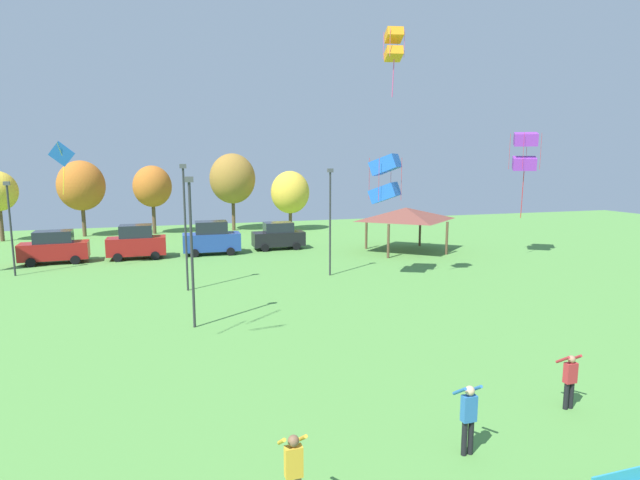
{
  "coord_description": "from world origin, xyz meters",
  "views": [
    {
      "loc": [
        -4.54,
        0.02,
        7.13
      ],
      "look_at": [
        0.04,
        14.75,
        4.75
      ],
      "focal_mm": 28.0,
      "sensor_mm": 36.0,
      "label": 1
    }
  ],
  "objects": [
    {
      "name": "light_post_1",
      "position": [
        -3.54,
        21.77,
        3.69
      ],
      "size": [
        0.36,
        0.2,
        6.58
      ],
      "color": "#2D2D33",
      "rests_on": "ground"
    },
    {
      "name": "light_post_2",
      "position": [
        -13.92,
        35.61,
        3.4
      ],
      "size": [
        0.36,
        0.2,
        6.01
      ],
      "color": "#2D2D33",
      "rests_on": "ground"
    },
    {
      "name": "treeline_tree_2",
      "position": [
        -5.69,
        53.31,
        4.8
      ],
      "size": [
        3.79,
        3.79,
        6.91
      ],
      "color": "brown",
      "rests_on": "ground"
    },
    {
      "name": "light_post_3",
      "position": [
        5.38,
        29.74,
        3.81
      ],
      "size": [
        0.36,
        0.2,
        6.81
      ],
      "color": "#2D2D33",
      "rests_on": "ground"
    },
    {
      "name": "parked_car_rightmost_in_row",
      "position": [
        4.38,
        40.38,
        1.13
      ],
      "size": [
        4.28,
        1.96,
        2.27
      ],
      "rotation": [
        0.0,
        0.0,
        0.0
      ],
      "color": "black",
      "rests_on": "ground"
    },
    {
      "name": "parked_car_third_from_left",
      "position": [
        -1.17,
        39.58,
        1.28
      ],
      "size": [
        4.45,
        2.14,
        2.64
      ],
      "rotation": [
        0.0,
        0.0,
        -0.02
      ],
      "color": "#234299",
      "rests_on": "ground"
    },
    {
      "name": "kite_flying_6",
      "position": [
        21.18,
        31.38,
        8.0
      ],
      "size": [
        2.3,
        2.33,
        6.44
      ],
      "color": "purple"
    },
    {
      "name": "kite_flying_0",
      "position": [
        8.1,
        27.53,
        6.2
      ],
      "size": [
        2.29,
        2.26,
        2.98
      ],
      "color": "blue"
    },
    {
      "name": "treeline_tree_3",
      "position": [
        2.4,
        53.52,
        5.51
      ],
      "size": [
        4.8,
        4.8,
        8.16
      ],
      "color": "brown",
      "rests_on": "ground"
    },
    {
      "name": "park_pavilion",
      "position": [
        13.99,
        36.22,
        3.08
      ],
      "size": [
        6.51,
        5.62,
        3.6
      ],
      "color": "brown",
      "rests_on": "ground"
    },
    {
      "name": "light_post_0",
      "position": [
        -3.52,
        28.48,
        3.95
      ],
      "size": [
        0.36,
        0.2,
        7.09
      ],
      "color": "#2D2D33",
      "rests_on": "ground"
    },
    {
      "name": "treeline_tree_1",
      "position": [
        -12.24,
        53.3,
        4.97
      ],
      "size": [
        4.4,
        4.4,
        7.4
      ],
      "color": "brown",
      "rests_on": "ground"
    },
    {
      "name": "parked_car_second_from_left",
      "position": [
        -6.73,
        39.43,
        1.25
      ],
      "size": [
        4.21,
        2.05,
        2.57
      ],
      "rotation": [
        0.0,
        0.0,
        -0.01
      ],
      "color": "maroon",
      "rests_on": "ground"
    },
    {
      "name": "kite_flying_1",
      "position": [
        7.02,
        24.44,
        13.13
      ],
      "size": [
        1.01,
        1.09,
        3.41
      ],
      "color": "orange"
    },
    {
      "name": "person_standing_mid_field",
      "position": [
        2.32,
        9.82,
        1.05
      ],
      "size": [
        0.52,
        0.53,
        1.85
      ],
      "rotation": [
        0.0,
        0.0,
        0.53
      ],
      "color": "black",
      "rests_on": "ground"
    },
    {
      "name": "kite_flying_3",
      "position": [
        -10.63,
        35.25,
        7.55
      ],
      "size": [
        1.64,
        0.57,
        3.35
      ],
      "color": "blue"
    },
    {
      "name": "person_standing_near_foreground",
      "position": [
        6.49,
        10.96,
        0.94
      ],
      "size": [
        0.52,
        0.49,
        1.68
      ],
      "rotation": [
        0.0,
        0.0,
        0.42
      ],
      "color": "black",
      "rests_on": "ground"
    },
    {
      "name": "treeline_tree_4",
      "position": [
        8.21,
        51.66,
        4.07
      ],
      "size": [
        4.09,
        4.09,
        6.33
      ],
      "color": "brown",
      "rests_on": "ground"
    },
    {
      "name": "person_standing_far_right",
      "position": [
        -2.31,
        8.98,
        1.03
      ],
      "size": [
        0.52,
        0.52,
        1.82
      ],
      "rotation": [
        0.0,
        0.0,
        -0.63
      ],
      "color": "brown",
      "rests_on": "ground"
    },
    {
      "name": "parked_car_leftmost",
      "position": [
        -12.28,
        39.31,
        1.16
      ],
      "size": [
        4.6,
        2.17,
        2.36
      ],
      "rotation": [
        0.0,
        0.0,
        0.05
      ],
      "color": "maroon",
      "rests_on": "ground"
    }
  ]
}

